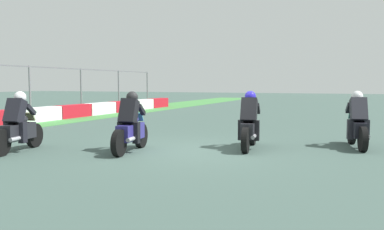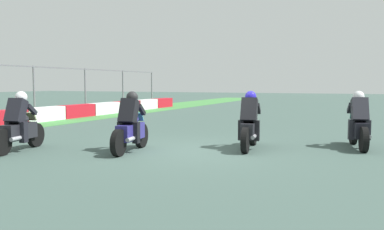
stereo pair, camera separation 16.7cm
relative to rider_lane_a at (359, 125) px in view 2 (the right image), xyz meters
The scene contains 5 objects.
ground_plane 4.43m from the rider_lane_a, 118.61° to the left, with size 120.00×120.00×0.00m, color #3E544D.
rider_lane_a is the anchor object (origin of this frame).
rider_lane_b 2.89m from the rider_lane_a, 116.02° to the left, with size 2.04×0.58×1.51m.
rider_lane_c 5.95m from the rider_lane_a, 118.80° to the left, with size 2.04×0.59×1.51m.
rider_lane_d 8.76m from the rider_lane_a, 116.42° to the left, with size 2.03×0.64×1.51m.
Camera 2 is at (-9.44, -4.05, 1.72)m, focal length 38.20 mm.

